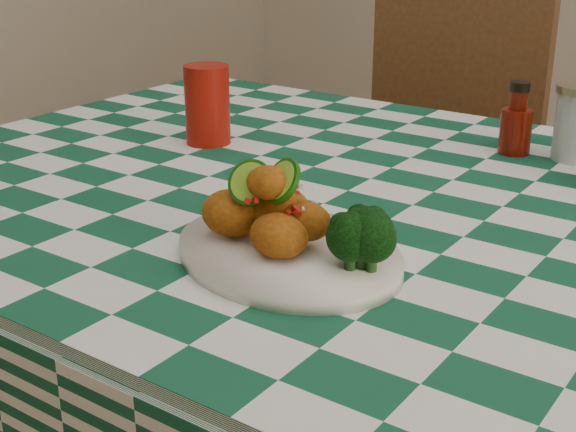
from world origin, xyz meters
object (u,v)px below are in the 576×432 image
Objects in this scene: red_tumbler at (207,105)px; wooden_chair_left at (414,211)px; fried_chicken_pile at (273,205)px; ketchup_bottle at (517,118)px; plate at (288,253)px.

wooden_chair_left is at bearing 81.20° from red_tumbler.
ketchup_bottle is at bearing 82.18° from fried_chicken_pile.
wooden_chair_left is at bearing 107.44° from plate.
fried_chicken_pile is 1.05m from wooden_chair_left.
wooden_chair_left is (0.10, 0.62, -0.36)m from red_tumbler.
red_tumbler is at bearing -151.63° from ketchup_bottle.
red_tumbler is 1.13× the size of ketchup_bottle.
plate is 0.06m from fried_chicken_pile.
plate is 2.47× the size of ketchup_bottle.
red_tumbler is (-0.37, 0.32, 0.00)m from fried_chicken_pile.
wooden_chair_left reaches higher than plate.
red_tumbler is at bearing -99.82° from wooden_chair_left.
red_tumbler is 0.73m from wooden_chair_left.
ketchup_bottle is (0.45, 0.24, -0.01)m from red_tumbler.
fried_chicken_pile is 1.07× the size of red_tumbler.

